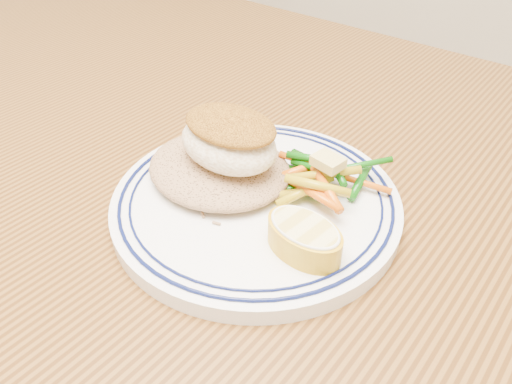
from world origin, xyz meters
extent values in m
cube|color=#4B2B0F|center=(0.00, 0.00, 0.73)|extent=(1.50, 0.90, 0.04)
cylinder|color=#4B2B0F|center=(-0.68, 0.38, 0.35)|extent=(0.07, 0.07, 0.71)
cylinder|color=white|center=(0.01, -0.02, 0.76)|extent=(0.25, 0.25, 0.01)
torus|color=#0A113F|center=(0.01, -0.02, 0.77)|extent=(0.24, 0.24, 0.00)
torus|color=#0A113F|center=(0.01, -0.02, 0.77)|extent=(0.22, 0.22, 0.00)
ellipsoid|color=#926D49|center=(-0.03, -0.02, 0.78)|extent=(0.14, 0.12, 0.03)
ellipsoid|color=#FAEDCE|center=(-0.02, -0.01, 0.80)|extent=(0.10, 0.07, 0.04)
ellipsoid|color=#966018|center=(-0.02, -0.01, 0.82)|extent=(0.09, 0.07, 0.02)
cylinder|color=#DD5F0B|center=(0.05, 0.03, 0.77)|extent=(0.06, 0.03, 0.01)
cylinder|color=#0E570A|center=(0.02, 0.03, 0.77)|extent=(0.06, 0.02, 0.01)
cylinder|color=#0E570A|center=(0.04, 0.01, 0.77)|extent=(0.04, 0.05, 0.01)
cylinder|color=#DD5F0B|center=(0.08, 0.05, 0.77)|extent=(0.06, 0.02, 0.01)
cylinder|color=#0E570A|center=(0.03, 0.02, 0.77)|extent=(0.06, 0.03, 0.01)
cylinder|color=#0E570A|center=(0.08, 0.05, 0.77)|extent=(0.02, 0.05, 0.01)
cylinder|color=#0E570A|center=(0.06, 0.02, 0.77)|extent=(0.05, 0.03, 0.01)
cylinder|color=#B19712|center=(0.04, 0.00, 0.78)|extent=(0.05, 0.04, 0.01)
cylinder|color=#0E570A|center=(0.03, 0.04, 0.78)|extent=(0.06, 0.02, 0.01)
cylinder|color=#DD5F0B|center=(0.03, 0.02, 0.78)|extent=(0.03, 0.05, 0.01)
cylinder|color=#B19712|center=(0.05, 0.00, 0.78)|extent=(0.03, 0.06, 0.02)
cylinder|color=#DD5F0B|center=(0.05, 0.01, 0.78)|extent=(0.05, 0.02, 0.01)
cylinder|color=#DD5F0B|center=(0.06, 0.00, 0.78)|extent=(0.06, 0.02, 0.01)
cylinder|color=#0E570A|center=(0.06, 0.04, 0.78)|extent=(0.04, 0.04, 0.01)
cylinder|color=#DD5F0B|center=(0.03, 0.03, 0.78)|extent=(0.05, 0.02, 0.01)
cylinder|color=#DD5F0B|center=(0.07, 0.01, 0.78)|extent=(0.05, 0.04, 0.01)
cylinder|color=#0E570A|center=(0.04, 0.03, 0.78)|extent=(0.05, 0.01, 0.01)
cylinder|color=#B19712|center=(0.05, 0.03, 0.79)|extent=(0.05, 0.05, 0.01)
cylinder|color=#0E570A|center=(0.03, 0.04, 0.79)|extent=(0.05, 0.02, 0.01)
cylinder|color=#B19712|center=(0.06, 0.00, 0.79)|extent=(0.05, 0.03, 0.01)
cylinder|color=#0E570A|center=(0.07, 0.05, 0.79)|extent=(0.04, 0.05, 0.01)
cube|color=#D8C669|center=(0.06, 0.03, 0.80)|extent=(0.03, 0.02, 0.01)
torus|color=white|center=(0.08, -0.05, 0.79)|extent=(0.07, 0.07, 0.00)
camera|label=1|loc=(0.23, -0.29, 1.04)|focal=35.00mm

